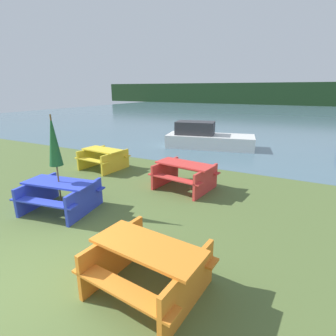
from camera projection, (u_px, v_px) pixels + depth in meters
name	position (u px, v px, depth m)	size (l,w,h in m)	color
ground_plane	(2.00, 291.00, 3.89)	(60.00, 60.00, 0.00)	#516633
water	(272.00, 114.00, 31.42)	(60.00, 50.00, 0.00)	slate
far_treeline	(287.00, 94.00, 47.80)	(80.00, 1.60, 4.00)	#193319
picnic_table_orange	(148.00, 264.00, 3.77)	(1.75, 1.53, 0.77)	orange
picnic_table_blue	(60.00, 193.00, 6.37)	(1.88, 1.64, 0.74)	blue
picnic_table_red	(185.00, 173.00, 7.77)	(1.85, 1.58, 0.78)	red
picnic_table_yellow	(103.00, 157.00, 9.71)	(1.61, 1.50, 0.75)	yellow
umbrella_darkgreen	(54.00, 141.00, 6.00)	(0.31, 0.31, 2.33)	brown
boat	(206.00, 138.00, 13.32)	(4.57, 2.52, 1.29)	silver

